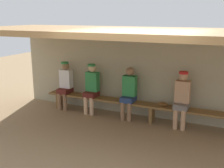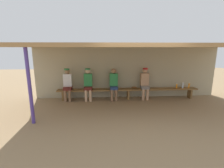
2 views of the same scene
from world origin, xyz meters
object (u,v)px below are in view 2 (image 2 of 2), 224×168
at_px(water_bottle_orange, 177,86).
at_px(water_bottle_green, 183,85).
at_px(bench, 128,90).
at_px(player_leftmost, 114,83).
at_px(water_bottle_clear, 189,85).
at_px(baseball_glove_worn, 134,88).
at_px(player_with_sunglasses, 88,83).
at_px(player_shirtless_tan, 68,83).
at_px(player_middle, 145,82).
at_px(support_post, 30,87).

bearing_deg(water_bottle_orange, water_bottle_green, -1.45).
bearing_deg(water_bottle_orange, bench, 179.22).
height_order(player_leftmost, water_bottle_clear, player_leftmost).
bearing_deg(baseball_glove_worn, water_bottle_orange, -164.26).
bearing_deg(player_with_sunglasses, water_bottle_clear, -0.05).
xyz_separation_m(bench, player_shirtless_tan, (-2.55, 0.00, 0.36)).
relative_size(water_bottle_green, baseball_glove_worn, 1.10).
xyz_separation_m(player_middle, player_with_sunglasses, (-2.41, 0.00, 0.00)).
height_order(support_post, player_middle, support_post).
bearing_deg(baseball_glove_worn, water_bottle_clear, -163.30).
height_order(water_bottle_orange, water_bottle_green, water_bottle_green).
bearing_deg(player_leftmost, water_bottle_clear, -0.05).
height_order(player_middle, player_with_sunglasses, same).
xyz_separation_m(support_post, player_leftmost, (2.53, 2.10, -0.37)).
height_order(water_bottle_clear, water_bottle_orange, water_bottle_clear).
xyz_separation_m(bench, player_with_sunglasses, (-1.70, 0.00, 0.36)).
distance_m(bench, water_bottle_orange, 2.12).
height_order(bench, player_shirtless_tan, player_shirtless_tan).
bearing_deg(player_with_sunglasses, player_leftmost, -0.03).
xyz_separation_m(player_with_sunglasses, water_bottle_clear, (4.38, -0.00, -0.17)).
distance_m(player_leftmost, baseball_glove_worn, 0.91).
height_order(bench, player_middle, player_middle).
height_order(player_middle, water_bottle_green, player_middle).
relative_size(player_leftmost, player_shirtless_tan, 0.99).
relative_size(player_shirtless_tan, water_bottle_clear, 5.67).
relative_size(support_post, player_shirtless_tan, 1.64).
relative_size(water_bottle_clear, baseball_glove_worn, 0.99).
bearing_deg(bench, support_post, -146.38).
distance_m(bench, water_bottle_green, 2.38).
bearing_deg(water_bottle_orange, player_leftmost, 179.33).
distance_m(player_with_sunglasses, baseball_glove_worn, 1.97).
relative_size(water_bottle_orange, baseball_glove_worn, 0.89).
bearing_deg(water_bottle_orange, support_post, -158.53).
height_order(player_with_sunglasses, water_bottle_green, player_with_sunglasses).
bearing_deg(player_middle, player_shirtless_tan, 180.00).
xyz_separation_m(support_post, baseball_glove_worn, (3.42, 2.11, -0.60)).
bearing_deg(water_bottle_orange, player_shirtless_tan, 179.60).
relative_size(player_shirtless_tan, water_bottle_orange, 6.30).
relative_size(player_middle, player_shirtless_tan, 1.00).
xyz_separation_m(player_shirtless_tan, water_bottle_clear, (5.22, -0.00, -0.17)).
height_order(player_middle, player_shirtless_tan, same).
bearing_deg(player_middle, water_bottle_orange, -1.32).
xyz_separation_m(support_post, water_bottle_orange, (5.27, 2.07, -0.54)).
relative_size(player_with_sunglasses, water_bottle_orange, 6.30).
xyz_separation_m(water_bottle_clear, baseball_glove_worn, (-2.42, 0.01, -0.07)).
relative_size(water_bottle_orange, water_bottle_green, 0.81).
xyz_separation_m(player_shirtless_tan, water_bottle_orange, (4.66, -0.03, -0.19)).
bearing_deg(player_leftmost, player_shirtless_tan, 179.99).
distance_m(player_middle, water_bottle_green, 1.67).
bearing_deg(water_bottle_green, baseball_glove_worn, 178.74).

